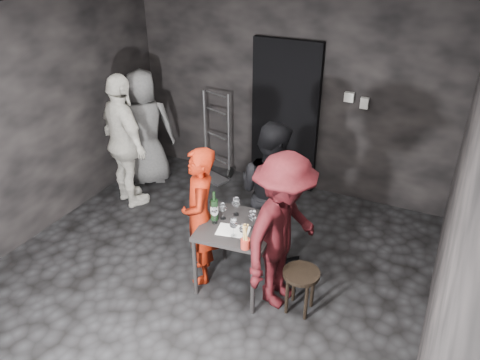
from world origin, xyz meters
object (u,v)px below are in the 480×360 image
at_px(stool, 301,280).
at_px(breadstick_cup, 246,237).
at_px(server_red, 200,216).
at_px(man_maroon, 283,226).
at_px(tasting_table, 237,233).
at_px(woman_black, 271,187).
at_px(bystander_cream, 123,130).
at_px(bystander_grey, 144,122).
at_px(hand_truck, 216,163).
at_px(wine_bottle, 214,209).

height_order(stool, breadstick_cup, breadstick_cup).
distance_m(stool, server_red, 1.19).
bearing_deg(man_maroon, breadstick_cup, 150.98).
distance_m(tasting_table, breadstick_cup, 0.44).
bearing_deg(woman_black, server_red, 68.60).
xyz_separation_m(server_red, woman_black, (0.49, 0.69, 0.12)).
relative_size(bystander_cream, bystander_grey, 1.15).
bearing_deg(woman_black, bystander_grey, -6.17).
xyz_separation_m(server_red, man_maroon, (0.89, 0.02, 0.13)).
height_order(woman_black, bystander_grey, bystander_grey).
distance_m(server_red, man_maroon, 0.90).
bearing_deg(stool, bystander_cream, 161.00).
distance_m(tasting_table, server_red, 0.42).
bearing_deg(breadstick_cup, bystander_grey, 143.39).
bearing_deg(bystander_grey, stool, 116.35).
relative_size(hand_truck, server_red, 0.86).
relative_size(hand_truck, woman_black, 0.75).
height_order(man_maroon, wine_bottle, man_maroon).
xyz_separation_m(hand_truck, wine_bottle, (1.11, -2.05, 0.64)).
distance_m(man_maroon, bystander_grey, 3.08).
height_order(woman_black, breadstick_cup, woman_black).
height_order(hand_truck, bystander_grey, bystander_grey).
bearing_deg(wine_bottle, bystander_cream, 153.80).
bearing_deg(hand_truck, stool, -25.67).
bearing_deg(bystander_grey, woman_black, 124.34).
bearing_deg(server_red, man_maroon, 61.27).
xyz_separation_m(hand_truck, bystander_grey, (-0.84, -0.54, 0.70)).
distance_m(tasting_table, stool, 0.77).
distance_m(server_red, bystander_grey, 2.37).
bearing_deg(bystander_grey, tasting_table, 110.43).
bearing_deg(stool, wine_bottle, 176.10).
bearing_deg(hand_truck, server_red, -45.45).
bearing_deg(tasting_table, wine_bottle, -178.33).
relative_size(hand_truck, bystander_cream, 0.61).
relative_size(man_maroon, breadstick_cup, 6.51).
xyz_separation_m(woman_black, bystander_grey, (-2.28, 0.85, 0.06)).
height_order(server_red, woman_black, woman_black).
distance_m(tasting_table, wine_bottle, 0.34).
bearing_deg(woman_black, bystander_cream, 8.16).
height_order(tasting_table, bystander_grey, bystander_grey).
relative_size(tasting_table, breadstick_cup, 2.76).
bearing_deg(woman_black, man_maroon, 135.48).
bearing_deg(woman_black, wine_bottle, 77.32).
bearing_deg(bystander_cream, stool, -172.37).
xyz_separation_m(woman_black, man_maroon, (0.40, -0.66, 0.01)).
distance_m(tasting_table, man_maroon, 0.54).
bearing_deg(breadstick_cup, hand_truck, 124.22).
bearing_deg(bystander_cream, tasting_table, -176.54).
bearing_deg(wine_bottle, hand_truck, 118.44).
relative_size(woman_black, bystander_cream, 0.82).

